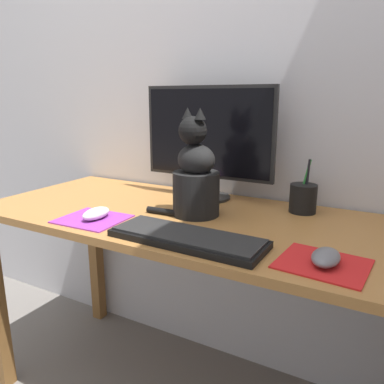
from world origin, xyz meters
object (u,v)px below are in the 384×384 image
at_px(pen_cup, 303,198).
at_px(monitor, 208,139).
at_px(computer_mouse_right, 326,257).
at_px(cat, 195,177).
at_px(keyboard, 187,238).
at_px(computer_mouse_left, 96,213).

bearing_deg(pen_cup, monitor, 178.81).
bearing_deg(computer_mouse_right, cat, 156.39).
distance_m(computer_mouse_right, pen_cup, 0.41).
xyz_separation_m(monitor, cat, (0.06, -0.20, -0.10)).
height_order(computer_mouse_right, cat, cat).
distance_m(monitor, pen_cup, 0.40).
bearing_deg(monitor, cat, -74.19).
bearing_deg(computer_mouse_right, keyboard, -175.67).
bearing_deg(cat, computer_mouse_left, -124.07).
relative_size(keyboard, computer_mouse_left, 4.06).
height_order(monitor, computer_mouse_right, monitor).
relative_size(cat, pen_cup, 1.92).
xyz_separation_m(monitor, computer_mouse_right, (0.49, -0.39, -0.20)).
bearing_deg(computer_mouse_left, computer_mouse_right, 0.27).
height_order(computer_mouse_right, pen_cup, pen_cup).
relative_size(keyboard, cat, 1.24).
relative_size(monitor, keyboard, 1.19).
distance_m(computer_mouse_left, pen_cup, 0.67).
relative_size(computer_mouse_left, pen_cup, 0.59).
height_order(keyboard, computer_mouse_right, computer_mouse_right).
bearing_deg(computer_mouse_left, pen_cup, 35.71).
distance_m(computer_mouse_left, computer_mouse_right, 0.68).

